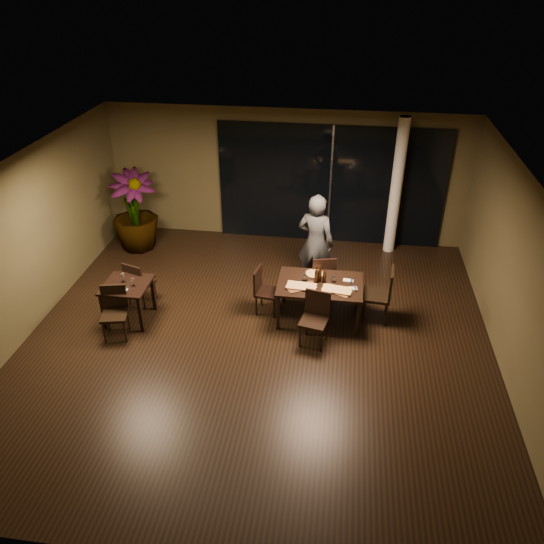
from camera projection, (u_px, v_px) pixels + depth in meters
The scene contains 33 objects.
ground at pixel (258, 340), 9.20m from camera, with size 8.00×8.00×0.00m, color black.
wall_back at pixel (286, 175), 11.87m from camera, with size 8.00×0.10×3.00m, color #4A4327.
wall_front at pixel (185, 479), 4.99m from camera, with size 8.00×0.10×3.00m, color #4A4327.
wall_left at pixel (19, 248), 8.92m from camera, with size 0.10×8.00×3.00m, color #4A4327.
wall_right at pixel (522, 284), 7.94m from camera, with size 0.10×8.00×3.00m, color #4A4327.
ceiling at pixel (255, 175), 7.65m from camera, with size 8.00×8.00×0.04m, color silver.
window_panel at pixel (330, 185), 11.75m from camera, with size 5.00×0.06×2.70m, color black.
column at pixel (396, 188), 11.24m from camera, with size 0.24×0.24×3.00m, color white.
main_table at pixel (320, 287), 9.41m from camera, with size 1.50×1.00×0.75m.
side_table at pixel (127, 290), 9.42m from camera, with size 0.80×0.80×0.75m.
chair_main_far at pixel (323, 276), 10.00m from camera, with size 0.54×0.54×0.97m.
chair_main_near at pixel (315, 315), 8.93m from camera, with size 0.52×0.52×0.95m.
chair_main_left at pixel (263, 288), 9.71m from camera, with size 0.47×0.47×0.89m.
chair_main_right at pixel (382, 292), 9.43m from camera, with size 0.53×0.53×1.05m.
chair_side_far at pixel (138, 282), 9.88m from camera, with size 0.54×0.54×0.91m.
chair_side_near at pixel (115, 309), 9.10m from camera, with size 0.52×0.52×0.93m.
diner at pixel (316, 243), 10.18m from camera, with size 0.67×0.45×1.98m, color #2D3032.
potted_plant at pixel (134, 211), 11.66m from camera, with size 0.98×0.98×1.79m, color #204A18.
pizza_board_left at pixel (301, 287), 9.26m from camera, with size 0.52×0.26×0.01m, color #492B17.
pizza_board_right at pixel (337, 291), 9.16m from camera, with size 0.50×0.25×0.01m, color #4C3018.
oblong_pizza_left at pixel (301, 286), 9.25m from camera, with size 0.50×0.24×0.02m, color maroon, non-canonical shape.
oblong_pizza_right at pixel (337, 290), 9.15m from camera, with size 0.48×0.23×0.02m, color maroon, non-canonical shape.
round_pizza at pixel (314, 274), 9.65m from camera, with size 0.31×0.31×0.01m, color #AC2C13.
bottle_a at pixel (317, 275), 9.31m from camera, with size 0.07×0.07×0.33m, color black, non-canonical shape.
bottle_b at pixel (324, 275), 9.33m from camera, with size 0.06×0.06×0.29m, color black, non-canonical shape.
bottle_c at pixel (320, 274), 9.36m from camera, with size 0.07×0.07×0.32m, color black, non-canonical shape.
tumbler_left at pixel (305, 278), 9.44m from camera, with size 0.09×0.09×0.10m, color white.
tumbler_right at pixel (334, 279), 9.40m from camera, with size 0.08×0.08×0.09m, color white.
napkin_near at pixel (352, 289), 9.22m from camera, with size 0.18×0.10×0.01m, color white.
napkin_far at pixel (348, 280), 9.44m from camera, with size 0.18×0.10×0.01m, color white.
wine_glass_a at pixel (123, 278), 9.38m from camera, with size 0.08×0.08×0.17m, color white, non-canonical shape.
wine_glass_b at pixel (133, 282), 9.27m from camera, with size 0.07×0.07×0.16m, color white, non-canonical shape.
side_napkin at pixel (122, 290), 9.18m from camera, with size 0.18×0.11×0.01m, color white.
Camera 1 is at (1.27, -7.18, 5.75)m, focal length 35.00 mm.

